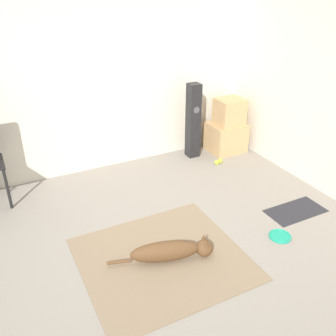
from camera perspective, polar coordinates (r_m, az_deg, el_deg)
The scene contains 11 objects.
ground_plane at distance 3.83m, azimuth -3.99°, elevation -13.52°, with size 12.00×12.00×0.00m, color gray.
wall_back at distance 5.05m, azimuth -14.19°, elevation 12.65°, with size 8.00×0.06×2.55m.
area_rug at distance 3.80m, azimuth -0.87°, elevation -13.64°, with size 1.56×1.44×0.01m.
dog at distance 3.72m, azimuth 0.56°, elevation -12.50°, with size 1.01×0.38×0.22m.
frisbee at distance 4.24m, azimuth 16.71°, elevation -9.91°, with size 0.23×0.23×0.03m.
cardboard_box_lower at distance 5.94m, azimuth 8.83°, elevation 4.67°, with size 0.53×0.47×0.45m.
cardboard_box_upper at distance 5.79m, azimuth 9.37°, elevation 8.50°, with size 0.40×0.35×0.39m.
floor_speaker at distance 5.58m, azimuth 3.85°, elevation 7.15°, with size 0.17×0.18×1.12m.
tennis_ball_by_boxes at distance 5.60m, azimuth 7.97°, elevation 1.10°, with size 0.07×0.07×0.07m.
tennis_ball_near_speaker at distance 5.54m, azimuth 7.42°, elevation 0.82°, with size 0.07×0.07×0.07m.
door_mat at distance 4.72m, azimuth 18.86°, elevation -6.19°, with size 0.71×0.37×0.01m.
Camera 1 is at (-1.07, -2.68, 2.52)m, focal length 40.00 mm.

